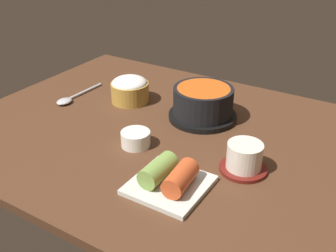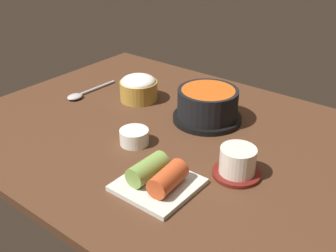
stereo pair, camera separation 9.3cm
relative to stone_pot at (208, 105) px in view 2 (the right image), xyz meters
The scene contains 7 objects.
dining_table 12.94cm from the stone_pot, 111.86° to the right, with size 100.00×76.00×2.00cm, color #4C2D1C.
stone_pot is the anchor object (origin of this frame).
rice_bowl 22.06cm from the stone_pot, behind, with size 10.50×10.50×7.26cm.
tea_cup_with_saucer 24.37cm from the stone_pot, 42.53° to the right, with size 9.87×9.87×6.23cm.
banchan_cup_center 21.19cm from the stone_pot, 108.58° to the right, with size 6.70×6.70×3.48cm.
kimchi_plate 30.50cm from the stone_pot, 74.83° to the right, with size 14.21×14.21×5.18cm.
spoon 38.10cm from the stone_pot, 165.09° to the right, with size 3.60×17.77×1.35cm.
Camera 2 is at (52.84, -66.75, 49.57)cm, focal length 43.03 mm.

